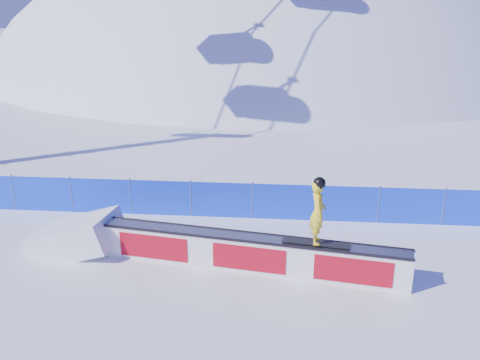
{
  "coord_description": "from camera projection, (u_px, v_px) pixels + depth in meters",
  "views": [
    {
      "loc": [
        1.97,
        -11.38,
        7.17
      ],
      "look_at": [
        0.71,
        3.22,
        1.78
      ],
      "focal_mm": 40.0,
      "sensor_mm": 36.0,
      "label": 1
    }
  ],
  "objects": [
    {
      "name": "snowboarder",
      "position": [
        318.0,
        212.0,
        13.25
      ],
      "size": [
        1.74,
        0.61,
        1.79
      ],
      "rotation": [
        0.0,
        0.0,
        1.58
      ],
      "color": "black",
      "rests_on": "rail_box"
    },
    {
      "name": "ground",
      "position": [
        201.0,
        291.0,
        13.27
      ],
      "size": [
        160.0,
        160.0,
        0.0
      ],
      "primitive_type": "plane",
      "color": "white",
      "rests_on": "ground"
    },
    {
      "name": "snow_ramp",
      "position": [
        79.0,
        248.0,
        15.44
      ],
      "size": [
        2.73,
        1.94,
        1.57
      ],
      "primitive_type": null,
      "rotation": [
        0.0,
        -0.31,
        -0.16
      ],
      "color": "white",
      "rests_on": "ground"
    },
    {
      "name": "snow_hill",
      "position": [
        264.0,
        227.0,
        58.76
      ],
      "size": [
        64.0,
        64.0,
        64.0
      ],
      "color": "white",
      "rests_on": "ground"
    },
    {
      "name": "rail_box",
      "position": [
        251.0,
        253.0,
        14.11
      ],
      "size": [
        8.18,
        1.85,
        0.98
      ],
      "rotation": [
        0.0,
        0.0,
        -0.16
      ],
      "color": "white",
      "rests_on": "ground"
    },
    {
      "name": "safety_fence",
      "position": [
        222.0,
        200.0,
        17.27
      ],
      "size": [
        22.05,
        0.05,
        1.3
      ],
      "color": "#143EF3",
      "rests_on": "ground"
    }
  ]
}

